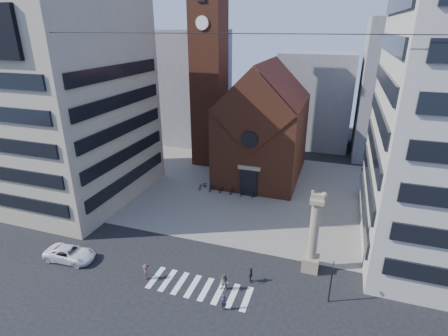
{
  "coord_description": "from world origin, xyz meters",
  "views": [
    {
      "loc": [
        10.94,
        -26.74,
        22.49
      ],
      "look_at": [
        -0.72,
        8.0,
        7.61
      ],
      "focal_mm": 28.0,
      "sensor_mm": 36.0,
      "label": 1
    }
  ],
  "objects_px": {
    "pedestrian_0": "(224,302)",
    "lion_column": "(313,240)",
    "pedestrian_1": "(224,282)",
    "traffic_light": "(331,281)",
    "white_car": "(70,254)",
    "scooter_0": "(203,186)",
    "pedestrian_2": "(251,275)"
  },
  "relations": [
    {
      "from": "white_car",
      "to": "pedestrian_2",
      "type": "bearing_deg",
      "value": -85.95
    },
    {
      "from": "traffic_light",
      "to": "white_car",
      "type": "distance_m",
      "value": 25.87
    },
    {
      "from": "pedestrian_0",
      "to": "pedestrian_2",
      "type": "distance_m",
      "value": 4.34
    },
    {
      "from": "pedestrian_0",
      "to": "pedestrian_1",
      "type": "bearing_deg",
      "value": 63.72
    },
    {
      "from": "traffic_light",
      "to": "scooter_0",
      "type": "relative_size",
      "value": 2.19
    },
    {
      "from": "traffic_light",
      "to": "white_car",
      "type": "bearing_deg",
      "value": -174.84
    },
    {
      "from": "white_car",
      "to": "pedestrian_0",
      "type": "height_order",
      "value": "pedestrian_0"
    },
    {
      "from": "lion_column",
      "to": "scooter_0",
      "type": "relative_size",
      "value": 4.42
    },
    {
      "from": "traffic_light",
      "to": "pedestrian_2",
      "type": "relative_size",
      "value": 2.7
    },
    {
      "from": "white_car",
      "to": "scooter_0",
      "type": "relative_size",
      "value": 2.67
    },
    {
      "from": "scooter_0",
      "to": "traffic_light",
      "type": "bearing_deg",
      "value": -25.99
    },
    {
      "from": "traffic_light",
      "to": "pedestrian_1",
      "type": "distance_m",
      "value": 9.37
    },
    {
      "from": "pedestrian_0",
      "to": "lion_column",
      "type": "bearing_deg",
      "value": 7.15
    },
    {
      "from": "traffic_light",
      "to": "scooter_0",
      "type": "height_order",
      "value": "traffic_light"
    },
    {
      "from": "white_car",
      "to": "pedestrian_1",
      "type": "distance_m",
      "value": 16.61
    },
    {
      "from": "pedestrian_0",
      "to": "scooter_0",
      "type": "relative_size",
      "value": 0.79
    },
    {
      "from": "pedestrian_1",
      "to": "lion_column",
      "type": "bearing_deg",
      "value": 48.02
    },
    {
      "from": "pedestrian_0",
      "to": "pedestrian_1",
      "type": "distance_m",
      "value": 2.35
    },
    {
      "from": "pedestrian_2",
      "to": "scooter_0",
      "type": "xyz_separation_m",
      "value": [
        -11.89,
        17.52,
        -0.23
      ]
    },
    {
      "from": "pedestrian_1",
      "to": "white_car",
      "type": "bearing_deg",
      "value": -167.4
    },
    {
      "from": "lion_column",
      "to": "pedestrian_2",
      "type": "bearing_deg",
      "value": -144.52
    },
    {
      "from": "lion_column",
      "to": "traffic_light",
      "type": "distance_m",
      "value": 4.62
    },
    {
      "from": "traffic_light",
      "to": "pedestrian_2",
      "type": "distance_m",
      "value": 7.31
    },
    {
      "from": "pedestrian_1",
      "to": "pedestrian_2",
      "type": "xyz_separation_m",
      "value": [
        1.98,
        1.9,
        -0.1
      ]
    },
    {
      "from": "pedestrian_1",
      "to": "scooter_0",
      "type": "bearing_deg",
      "value": 127.05
    },
    {
      "from": "white_car",
      "to": "scooter_0",
      "type": "bearing_deg",
      "value": -22.41
    },
    {
      "from": "traffic_light",
      "to": "pedestrian_1",
      "type": "relative_size",
      "value": 2.41
    },
    {
      "from": "scooter_0",
      "to": "pedestrian_0",
      "type": "bearing_deg",
      "value": -46.78
    },
    {
      "from": "lion_column",
      "to": "pedestrian_0",
      "type": "distance_m",
      "value": 10.48
    },
    {
      "from": "traffic_light",
      "to": "pedestrian_1",
      "type": "xyz_separation_m",
      "value": [
        -9.13,
        -1.57,
        -1.4
      ]
    },
    {
      "from": "lion_column",
      "to": "pedestrian_1",
      "type": "distance_m",
      "value": 9.41
    },
    {
      "from": "pedestrian_0",
      "to": "scooter_0",
      "type": "height_order",
      "value": "pedestrian_0"
    }
  ]
}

